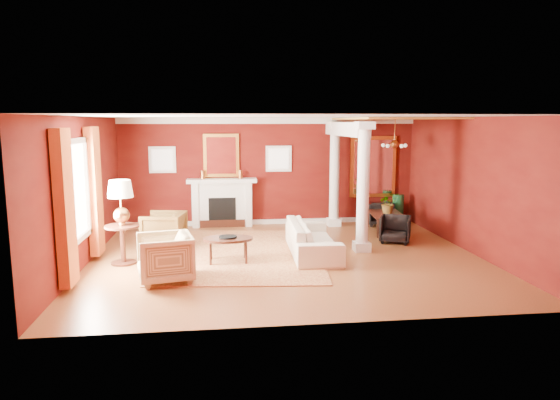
{
  "coord_description": "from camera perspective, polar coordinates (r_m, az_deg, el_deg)",
  "views": [
    {
      "loc": [
        -1.35,
        -10.0,
        2.8
      ],
      "look_at": [
        -0.09,
        0.39,
        1.15
      ],
      "focal_mm": 32.0,
      "sensor_mm": 36.0,
      "label": 1
    }
  ],
  "objects": [
    {
      "name": "fireplace",
      "position": [
        13.49,
        -6.63,
        -0.29
      ],
      "size": [
        1.85,
        0.42,
        1.29
      ],
      "color": "silver",
      "rests_on": "ground"
    },
    {
      "name": "left_window",
      "position": [
        9.84,
        -21.86,
        0.26
      ],
      "size": [
        0.21,
        2.55,
        2.6
      ],
      "color": "white",
      "rests_on": "room_shell"
    },
    {
      "name": "dining_table",
      "position": [
        12.98,
        12.11,
        -1.92
      ],
      "size": [
        0.65,
        1.46,
        0.79
      ],
      "primitive_type": "imported",
      "rotation": [
        0.0,
        0.0,
        1.46
      ],
      "color": "black",
      "rests_on": "ground"
    },
    {
      "name": "green_urn",
      "position": [
        14.09,
        13.32,
        -1.39
      ],
      "size": [
        0.35,
        0.35,
        0.83
      ],
      "color": "#123A1C",
      "rests_on": "ground"
    },
    {
      "name": "crown_trim",
      "position": [
        13.53,
        -1.22,
        9.05
      ],
      "size": [
        8.0,
        0.08,
        0.16
      ],
      "primitive_type": "cube",
      "color": "silver",
      "rests_on": "room_shell"
    },
    {
      "name": "column_front",
      "position": [
        10.83,
        9.49,
        1.55
      ],
      "size": [
        0.36,
        0.36,
        2.8
      ],
      "color": "silver",
      "rests_on": "ground"
    },
    {
      "name": "coffee_table",
      "position": [
        10.05,
        -5.97,
        -4.57
      ],
      "size": [
        1.0,
        1.0,
        0.5
      ],
      "rotation": [
        0.0,
        0.0,
        -0.17
      ],
      "color": "black",
      "rests_on": "ground"
    },
    {
      "name": "ground",
      "position": [
        10.47,
        0.73,
        -6.55
      ],
      "size": [
        8.0,
        8.0,
        0.0
      ],
      "primitive_type": "plane",
      "color": "brown",
      "rests_on": "ground"
    },
    {
      "name": "column_back",
      "position": [
        13.42,
        6.25,
        3.04
      ],
      "size": [
        0.36,
        0.36,
        2.8
      ],
      "color": "silver",
      "rests_on": "ground"
    },
    {
      "name": "flank_window_right",
      "position": [
        13.6,
        -0.16,
        4.75
      ],
      "size": [
        0.7,
        0.07,
        0.7
      ],
      "color": "silver",
      "rests_on": "room_shell"
    },
    {
      "name": "potted_plant",
      "position": [
        12.84,
        12.32,
        0.68
      ],
      "size": [
        0.5,
        0.55,
        0.41
      ],
      "primitive_type": "imported",
      "rotation": [
        0.0,
        0.0,
        0.05
      ],
      "color": "#26591E",
      "rests_on": "dining_table"
    },
    {
      "name": "chandelier",
      "position": [
        12.55,
        12.94,
        6.22
      ],
      "size": [
        0.6,
        0.62,
        0.75
      ],
      "color": "#BA763A",
      "rests_on": "room_shell"
    },
    {
      "name": "coffee_book",
      "position": [
        10.06,
        -6.17,
        -3.57
      ],
      "size": [
        0.18,
        0.05,
        0.25
      ],
      "primitive_type": "imported",
      "rotation": [
        0.0,
        0.0,
        0.16
      ],
      "color": "black",
      "rests_on": "coffee_table"
    },
    {
      "name": "sofa",
      "position": [
        10.62,
        3.76,
        -3.77
      ],
      "size": [
        0.78,
        2.39,
        0.93
      ],
      "primitive_type": "imported",
      "rotation": [
        0.0,
        0.0,
        1.54
      ],
      "color": "#F0E5C9",
      "rests_on": "ground"
    },
    {
      "name": "armchair_leopard",
      "position": [
        11.46,
        -13.14,
        -3.15
      ],
      "size": [
        0.95,
        0.99,
        0.89
      ],
      "primitive_type": "imported",
      "rotation": [
        0.0,
        0.0,
        -1.75
      ],
      "color": "black",
      "rests_on": "ground"
    },
    {
      "name": "dining_chair_far",
      "position": [
        13.9,
        11.09,
        -1.33
      ],
      "size": [
        0.72,
        0.68,
        0.71
      ],
      "primitive_type": "imported",
      "rotation": [
        0.0,
        0.0,
        3.18
      ],
      "color": "black",
      "rests_on": "ground"
    },
    {
      "name": "flank_window_left",
      "position": [
        13.59,
        -13.29,
        4.5
      ],
      "size": [
        0.7,
        0.07,
        0.7
      ],
      "color": "silver",
      "rests_on": "room_shell"
    },
    {
      "name": "dining_mirror",
      "position": [
        14.16,
        10.58,
        3.75
      ],
      "size": [
        1.3,
        0.07,
        1.7
      ],
      "color": "gold",
      "rests_on": "room_shell"
    },
    {
      "name": "dining_chair_near",
      "position": [
        11.96,
        13.03,
        -3.12
      ],
      "size": [
        0.87,
        0.85,
        0.69
      ],
      "primitive_type": "imported",
      "rotation": [
        0.0,
        0.0,
        -0.42
      ],
      "color": "black",
      "rests_on": "ground"
    },
    {
      "name": "overmantel_mirror",
      "position": [
        13.48,
        -6.73,
        5.08
      ],
      "size": [
        0.95,
        0.07,
        1.15
      ],
      "color": "gold",
      "rests_on": "fireplace"
    },
    {
      "name": "side_table",
      "position": [
        10.24,
        -17.71,
        -0.74
      ],
      "size": [
        0.67,
        0.67,
        1.68
      ],
      "rotation": [
        0.0,
        0.0,
        0.24
      ],
      "color": "black",
      "rests_on": "ground"
    },
    {
      "name": "armchair_stripe",
      "position": [
        9.05,
        -13.02,
        -6.2
      ],
      "size": [
        1.02,
        1.07,
        0.94
      ],
      "primitive_type": "imported",
      "rotation": [
        0.0,
        0.0,
        -1.37
      ],
      "color": "#CDB488",
      "rests_on": "ground"
    },
    {
      "name": "amber_ceiling",
      "position": [
        12.48,
        12.9,
        9.06
      ],
      "size": [
        2.3,
        3.4,
        0.04
      ],
      "primitive_type": "cube",
      "color": "gold",
      "rests_on": "room_shell"
    },
    {
      "name": "base_trim",
      "position": [
        13.8,
        -1.18,
        -2.49
      ],
      "size": [
        8.0,
        0.08,
        0.12
      ],
      "primitive_type": "cube",
      "color": "silver",
      "rests_on": "ground"
    },
    {
      "name": "rug",
      "position": [
        10.79,
        -4.26,
        -6.06
      ],
      "size": [
        3.7,
        4.69,
        0.02
      ],
      "primitive_type": "cube",
      "rotation": [
        0.0,
        0.0,
        -0.1
      ],
      "color": "maroon",
      "rests_on": "ground"
    },
    {
      "name": "room_shell",
      "position": [
        10.12,
        0.75,
        4.52
      ],
      "size": [
        8.04,
        7.04,
        2.92
      ],
      "color": "#5D150C",
      "rests_on": "ground"
    },
    {
      "name": "header_beam",
      "position": [
        12.29,
        7.52,
        8.05
      ],
      "size": [
        0.3,
        3.2,
        0.32
      ],
      "primitive_type": "cube",
      "color": "silver",
      "rests_on": "column_front"
    }
  ]
}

